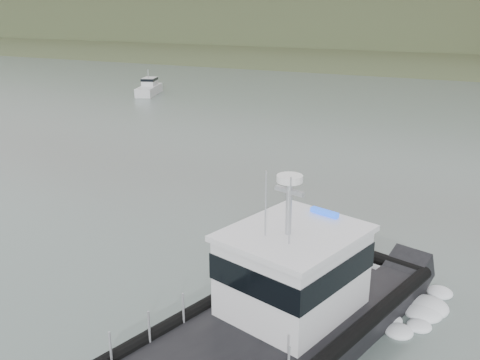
# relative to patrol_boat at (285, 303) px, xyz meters

# --- Properties ---
(ground) EXTENTS (400.00, 400.00, 0.00)m
(ground) POSITION_rel_patrol_boat_xyz_m (-3.88, -1.25, -1.53)
(ground) COLOR #4E5D56
(ground) RESTS_ON ground
(headlands) EXTENTS (500.00, 105.36, 27.12)m
(headlands) POSITION_rel_patrol_boat_xyz_m (-3.88, 124.25, 5.51)
(headlands) COLOR #344226
(headlands) RESTS_ON ground
(patrol_boat) EXTENTS (8.01, 13.40, 6.12)m
(patrol_boat) POSITION_rel_patrol_boat_xyz_m (0.00, 0.00, 0.00)
(patrol_boat) COLOR black
(patrol_boat) RESTS_ON ground
(motorboat) EXTENTS (3.56, 6.03, 3.15)m
(motorboat) POSITION_rel_patrol_boat_xyz_m (-33.11, 41.05, -0.75)
(motorboat) COLOR silver
(motorboat) RESTS_ON ground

